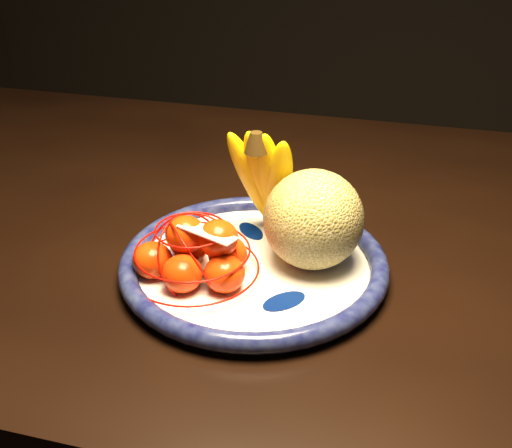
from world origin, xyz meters
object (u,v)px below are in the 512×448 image
(cantaloupe, at_px, (313,219))
(banana_bunch, at_px, (266,176))
(dining_table, at_px, (233,259))
(fruit_bowl, at_px, (254,265))
(mandarin_bag, at_px, (196,255))

(cantaloupe, relative_size, banana_bunch, 0.72)
(banana_bunch, bearing_deg, dining_table, 144.78)
(dining_table, distance_m, fruit_bowl, 0.20)
(mandarin_bag, bearing_deg, banana_bunch, 66.36)
(dining_table, xyz_separation_m, fruit_bowl, (0.08, -0.15, 0.10))
(cantaloupe, bearing_deg, dining_table, 140.97)
(dining_table, distance_m, banana_bunch, 0.22)
(dining_table, xyz_separation_m, mandarin_bag, (0.02, -0.20, 0.13))
(mandarin_bag, bearing_deg, cantaloupe, 29.18)
(cantaloupe, distance_m, mandarin_bag, 0.16)
(dining_table, relative_size, mandarin_bag, 8.27)
(dining_table, distance_m, mandarin_bag, 0.24)
(dining_table, relative_size, cantaloupe, 12.48)
(dining_table, bearing_deg, cantaloupe, -40.64)
(fruit_bowl, xyz_separation_m, cantaloupe, (0.07, 0.03, 0.06))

